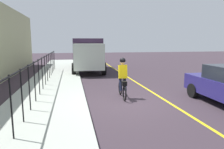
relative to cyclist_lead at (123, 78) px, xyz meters
name	(u,v)px	position (x,y,z in m)	size (l,w,h in m)	color
ground_plane	(130,103)	(-0.75, -0.13, -0.91)	(80.00, 80.00, 0.00)	#392D36
lane_line_centre	(165,100)	(-0.75, -1.73, -0.91)	(36.00, 0.12, 0.01)	yellow
sidewalk	(45,106)	(-0.75, 3.27, -0.84)	(40.00, 3.20, 0.15)	#ACB3A7
iron_fence	(37,72)	(0.25, 3.67, 0.33)	(18.62, 0.04, 1.60)	black
cyclist_lead	(123,78)	(0.00, 0.00, 0.00)	(1.71, 0.38, 1.83)	black
box_truck_background	(88,53)	(9.13, 0.81, 0.64)	(6.82, 2.80, 2.78)	#2E1D35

